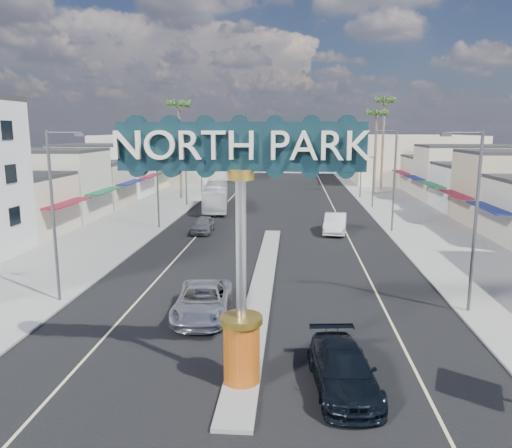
% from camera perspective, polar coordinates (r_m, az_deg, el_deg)
% --- Properties ---
extents(ground, '(160.00, 160.00, 0.00)m').
position_cam_1_polar(ground, '(45.44, 2.00, -0.72)').
color(ground, gray).
rests_on(ground, ground).
extents(road, '(20.00, 120.00, 0.01)m').
position_cam_1_polar(road, '(45.44, 2.00, -0.71)').
color(road, black).
rests_on(road, ground).
extents(median_island, '(1.30, 30.00, 0.16)m').
position_cam_1_polar(median_island, '(29.93, 0.74, -6.68)').
color(median_island, gray).
rests_on(median_island, ground).
extents(sidewalk_left, '(8.00, 120.00, 0.12)m').
position_cam_1_polar(sidewalk_left, '(48.05, -14.93, -0.37)').
color(sidewalk_left, gray).
rests_on(sidewalk_left, ground).
extents(sidewalk_right, '(8.00, 120.00, 0.12)m').
position_cam_1_polar(sidewalk_right, '(47.02, 19.31, -0.86)').
color(sidewalk_right, gray).
rests_on(sidewalk_right, ground).
extents(storefront_row_left, '(12.00, 42.00, 6.00)m').
position_cam_1_polar(storefront_row_left, '(63.29, -19.81, 4.67)').
color(storefront_row_left, beige).
rests_on(storefront_row_left, ground).
extents(storefront_row_right, '(12.00, 42.00, 6.00)m').
position_cam_1_polar(storefront_row_right, '(61.95, 25.39, 4.14)').
color(storefront_row_right, '#B7B29E').
rests_on(storefront_row_right, ground).
extents(backdrop_far_left, '(20.00, 20.00, 8.00)m').
position_cam_1_polar(backdrop_far_left, '(92.73, -10.65, 7.49)').
color(backdrop_far_left, '#B7B29E').
rests_on(backdrop_far_left, ground).
extents(backdrop_far_right, '(20.00, 20.00, 8.00)m').
position_cam_1_polar(backdrop_far_right, '(91.90, 17.15, 7.17)').
color(backdrop_far_right, beige).
rests_on(backdrop_far_right, ground).
extents(gateway_sign, '(8.20, 1.50, 9.15)m').
position_cam_1_polar(gateway_sign, '(16.86, -1.74, 0.04)').
color(gateway_sign, '#B53F0D').
rests_on(gateway_sign, median_island).
extents(traffic_signal_left, '(5.09, 0.45, 6.00)m').
position_cam_1_polar(traffic_signal_left, '(59.70, -6.31, 6.13)').
color(traffic_signal_left, '#47474C').
rests_on(traffic_signal_left, ground).
extents(traffic_signal_right, '(5.09, 0.45, 6.00)m').
position_cam_1_polar(traffic_signal_right, '(59.15, 11.56, 5.94)').
color(traffic_signal_right, '#47474C').
rests_on(traffic_signal_right, ground).
extents(streetlight_l_near, '(2.03, 0.22, 9.00)m').
position_cam_1_polar(streetlight_l_near, '(27.65, -21.92, 1.68)').
color(streetlight_l_near, '#47474C').
rests_on(streetlight_l_near, ground).
extents(streetlight_l_mid, '(2.03, 0.22, 9.00)m').
position_cam_1_polar(streetlight_l_mid, '(46.31, -11.03, 5.65)').
color(streetlight_l_mid, '#47474C').
rests_on(streetlight_l_mid, ground).
extents(streetlight_l_far, '(2.03, 0.22, 9.00)m').
position_cam_1_polar(streetlight_l_far, '(67.72, -6.13, 7.36)').
color(streetlight_l_far, '#47474C').
rests_on(streetlight_l_far, ground).
extents(streetlight_r_near, '(2.03, 0.22, 9.00)m').
position_cam_1_polar(streetlight_r_near, '(26.29, 23.52, 1.13)').
color(streetlight_r_near, '#47474C').
rests_on(streetlight_r_near, ground).
extents(streetlight_r_mid, '(2.03, 0.22, 9.00)m').
position_cam_1_polar(streetlight_r_mid, '(45.51, 15.34, 5.37)').
color(streetlight_r_mid, '#47474C').
rests_on(streetlight_r_mid, ground).
extents(streetlight_r_far, '(2.03, 0.22, 9.00)m').
position_cam_1_polar(streetlight_r_far, '(67.18, 11.80, 7.16)').
color(streetlight_r_far, '#47474C').
rests_on(streetlight_r_far, ground).
extents(palm_left_far, '(2.60, 2.60, 13.10)m').
position_cam_1_polar(palm_left_far, '(66.20, -8.80, 12.78)').
color(palm_left_far, brown).
rests_on(palm_left_far, ground).
extents(palm_right_mid, '(2.60, 2.60, 12.10)m').
position_cam_1_polar(palm_right_mid, '(71.40, 13.65, 11.74)').
color(palm_right_mid, brown).
rests_on(palm_right_mid, ground).
extents(palm_right_far, '(2.60, 2.60, 14.10)m').
position_cam_1_polar(palm_right_far, '(77.70, 14.48, 12.92)').
color(palm_right_far, brown).
rests_on(palm_right_far, ground).
extents(suv_left, '(2.97, 5.83, 1.58)m').
position_cam_1_polar(suv_left, '(24.86, -6.12, -8.73)').
color(suv_left, '#B6B7BB').
rests_on(suv_left, ground).
extents(suv_right, '(2.61, 5.32, 1.49)m').
position_cam_1_polar(suv_right, '(18.54, 9.94, -16.08)').
color(suv_right, black).
rests_on(suv_right, ground).
extents(car_parked_left, '(1.71, 4.23, 1.44)m').
position_cam_1_polar(car_parked_left, '(44.43, -6.04, -0.09)').
color(car_parked_left, slate).
rests_on(car_parked_left, ground).
extents(car_parked_right, '(2.48, 5.46, 1.74)m').
position_cam_1_polar(car_parked_right, '(44.63, 9.04, 0.08)').
color(car_parked_right, silver).
rests_on(car_parked_right, ground).
extents(city_bus, '(3.81, 11.04, 3.01)m').
position_cam_1_polar(city_bus, '(56.72, -4.63, 3.11)').
color(city_bus, silver).
rests_on(city_bus, ground).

